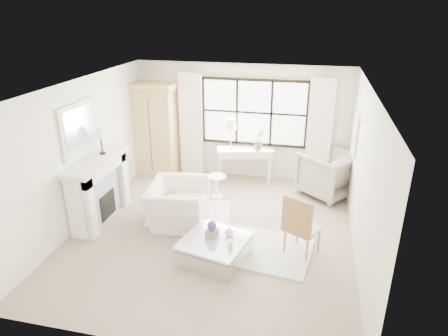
{
  "coord_description": "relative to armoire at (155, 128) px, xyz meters",
  "views": [
    {
      "loc": [
        1.62,
        -6.18,
        3.93
      ],
      "look_at": [
        0.16,
        0.2,
        1.22
      ],
      "focal_mm": 32.0,
      "sensor_mm": 36.0,
      "label": 1
    }
  ],
  "objects": [
    {
      "name": "pillar_candle",
      "position": [
        2.6,
        -3.44,
        -0.7
      ],
      "size": [
        0.08,
        0.08,
        0.12
      ],
      "primitive_type": "cylinder",
      "color": "white",
      "rests_on": "coffee_table"
    },
    {
      "name": "curtain_right",
      "position": [
        3.87,
        0.19,
        0.1
      ],
      "size": [
        0.55,
        0.1,
        2.47
      ],
      "primitive_type": "cube",
      "color": "white",
      "rests_on": "ground"
    },
    {
      "name": "mantel_lamp",
      "position": [
        -0.18,
        -2.17,
        0.51
      ],
      "size": [
        0.22,
        0.22,
        0.51
      ],
      "color": "black",
      "rests_on": "fireplace"
    },
    {
      "name": "wingback_chair",
      "position": [
        4.13,
        -0.35,
        -0.65
      ],
      "size": [
        1.51,
        1.5,
        0.99
      ],
      "primitive_type": "imported",
      "rotation": [
        0.0,
        0.0,
        -2.26
      ],
      "color": "#A39A8A",
      "rests_on": "floor"
    },
    {
      "name": "window_frame",
      "position": [
        2.37,
        0.26,
        0.46
      ],
      "size": [
        2.5,
        0.04,
        1.5
      ],
      "primitive_type": null,
      "color": "black",
      "rests_on": "wall_back"
    },
    {
      "name": "fireplace",
      "position": [
        -0.21,
        -2.46,
        -0.49
      ],
      "size": [
        0.58,
        1.66,
        1.26
      ],
      "color": "white",
      "rests_on": "ground"
    },
    {
      "name": "art_canvas",
      "position": [
        4.52,
        -0.76,
        0.41
      ],
      "size": [
        0.01,
        0.52,
        0.72
      ],
      "primitive_type": "cube",
      "color": "beige",
      "rests_on": "wall_right"
    },
    {
      "name": "planter_box",
      "position": [
        2.24,
        -3.2,
        -0.69
      ],
      "size": [
        0.2,
        0.2,
        0.13
      ],
      "primitive_type": "cube",
      "rotation": [
        0.0,
        0.0,
        -0.14
      ],
      "color": "slate",
      "rests_on": "coffee_table"
    },
    {
      "name": "wall_left",
      "position": [
        -0.43,
        -2.46,
        0.21
      ],
      "size": [
        0.0,
        5.5,
        5.5
      ],
      "primitive_type": "plane",
      "rotation": [
        1.57,
        0.0,
        1.57
      ],
      "color": "white",
      "rests_on": "ground"
    },
    {
      "name": "art_frame",
      "position": [
        4.54,
        -0.76,
        0.41
      ],
      "size": [
        0.04,
        0.62,
        0.82
      ],
      "primitive_type": "cube",
      "color": "white",
      "rests_on": "wall_right"
    },
    {
      "name": "coffee_table",
      "position": [
        2.3,
        -3.28,
        -0.96
      ],
      "size": [
        1.2,
        1.2,
        0.38
      ],
      "rotation": [
        0.0,
        0.0,
        -0.23
      ],
      "color": "silver",
      "rests_on": "floor"
    },
    {
      "name": "rug_left",
      "position": [
        1.44,
        -1.89,
        -1.13
      ],
      "size": [
        1.79,
        1.4,
        0.03
      ],
      "primitive_type": "cube",
      "rotation": [
        0.0,
        0.0,
        0.17
      ],
      "color": "white",
      "rests_on": "floor"
    },
    {
      "name": "mirror_frame",
      "position": [
        -0.4,
        -2.46,
        0.7
      ],
      "size": [
        0.05,
        1.15,
        0.95
      ],
      "primitive_type": "cube",
      "color": "silver",
      "rests_on": "wall_left"
    },
    {
      "name": "ceiling",
      "position": [
        2.07,
        -2.46,
        1.56
      ],
      "size": [
        5.5,
        5.5,
        0.0
      ],
      "primitive_type": "plane",
      "rotation": [
        3.14,
        0.0,
        0.0
      ],
      "color": "white",
      "rests_on": "ground"
    },
    {
      "name": "console_table",
      "position": [
        2.22,
        0.0,
        -0.74
      ],
      "size": [
        1.37,
        0.79,
        0.8
      ],
      "rotation": [
        0.0,
        0.0,
        0.27
      ],
      "color": "white",
      "rests_on": "floor"
    },
    {
      "name": "armoire",
      "position": [
        0.0,
        0.0,
        0.0
      ],
      "size": [
        1.13,
        0.71,
        2.24
      ],
      "rotation": [
        0.0,
        0.0,
        -0.01
      ],
      "color": "tan",
      "rests_on": "floor"
    },
    {
      "name": "floor",
      "position": [
        2.07,
        -2.46,
        -1.14
      ],
      "size": [
        5.5,
        5.5,
        0.0
      ],
      "primitive_type": "plane",
      "color": "gray",
      "rests_on": "ground"
    },
    {
      "name": "planter_flowers",
      "position": [
        2.24,
        -3.2,
        -0.55
      ],
      "size": [
        0.15,
        0.15,
        0.15
      ],
      "primitive_type": "sphere",
      "color": "#502968",
      "rests_on": "planter_box"
    },
    {
      "name": "console_lamp",
      "position": [
        1.88,
        -0.01,
        0.22
      ],
      "size": [
        0.28,
        0.28,
        0.69
      ],
      "color": "#B0863D",
      "rests_on": "console_table"
    },
    {
      "name": "wall_back",
      "position": [
        2.07,
        0.29,
        0.21
      ],
      "size": [
        5.0,
        0.0,
        5.0
      ],
      "primitive_type": "plane",
      "rotation": [
        1.57,
        0.0,
        0.0
      ],
      "color": "silver",
      "rests_on": "ground"
    },
    {
      "name": "wall_right",
      "position": [
        4.57,
        -2.46,
        0.21
      ],
      "size": [
        0.0,
        5.5,
        5.5
      ],
      "primitive_type": "plane",
      "rotation": [
        1.57,
        0.0,
        -1.57
      ],
      "color": "beige",
      "rests_on": "ground"
    },
    {
      "name": "french_chair",
      "position": [
        3.68,
        -2.78,
        -0.83
      ],
      "size": [
        0.65,
        0.65,
        1.08
      ],
      "rotation": [
        0.0,
        0.0,
        2.66
      ],
      "color": "#A47A45",
      "rests_on": "floor"
    },
    {
      "name": "club_armchair",
      "position": [
        1.31,
        -2.23,
        -0.75
      ],
      "size": [
        1.17,
        1.31,
        0.78
      ],
      "primitive_type": "imported",
      "rotation": [
        0.0,
        0.0,
        1.68
      ],
      "color": "white",
      "rests_on": "floor"
    },
    {
      "name": "mirror_glass",
      "position": [
        -0.37,
        -2.46,
        0.7
      ],
      "size": [
        0.02,
        1.0,
        0.8
      ],
      "primitive_type": "cube",
      "color": "silver",
      "rests_on": "wall_left"
    },
    {
      "name": "curtain_rod",
      "position": [
        2.37,
        0.21,
        1.33
      ],
      "size": [
        3.3,
        0.04,
        0.04
      ],
      "primitive_type": "cylinder",
      "rotation": [
        0.0,
        1.57,
        0.0
      ],
      "color": "#A98A3A",
      "rests_on": "wall_back"
    },
    {
      "name": "curtain_left",
      "position": [
        0.87,
        0.19,
        0.1
      ],
      "size": [
        0.55,
        0.1,
        2.47
      ],
      "primitive_type": "cube",
      "color": "white",
      "rests_on": "ground"
    },
    {
      "name": "wall_front",
      "position": [
        2.07,
        -5.21,
        0.21
      ],
      "size": [
        5.0,
        0.0,
        5.0
      ],
      "primitive_type": "plane",
      "rotation": [
        -1.57,
        0.0,
        0.0
      ],
      "color": "white",
      "rests_on": "ground"
    },
    {
      "name": "side_table",
      "position": [
        1.8,
        -1.04,
        -0.81
      ],
      "size": [
        0.4,
        0.4,
        0.51
      ],
      "color": "white",
      "rests_on": "floor"
    },
    {
      "name": "orchid_plant",
      "position": [
        2.55,
        -0.01,
        -0.09
      ],
      "size": [
        0.34,
        0.33,
        0.49
      ],
      "primitive_type": "imported",
      "rotation": [
        0.0,
        0.0,
        0.53
      ],
      "color": "#526745",
      "rests_on": "console_table"
    },
    {
      "name": "rug_right",
      "position": [
        3.0,
        -2.84,
        -1.12
      ],
      "size": [
        1.86,
        1.49,
        0.03
      ],
      "primitive_type": "cube",
      "rotation": [
        0.0,
        0.0,
        -0.13
      ],
      "color": "silver",
      "rests_on": "floor"
    },
    {
      "name": "window_pane",
      "position": [
        2.37,
        0.27,
        0.46
      ],
      "size": [
        2.4,
        0.02,
        1.5
      ],
      "primitive_type": "cube",
      "color": "white",
      "rests_on": "wall_back"
    },
    {
      "name": "coffee_vase",
      "position": [
        2.51,
        -3.11,
        -0.68
      ],
      "size": [
        0.19,
        0.19,
        0.16
      ],
      "primitive_type": "imported",
      "rotation": [
        0.0,
        0.0,
        -0.28
      ],
      "color": "silver",
      "rests_on": "coffee_table"
    }
  ]
}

